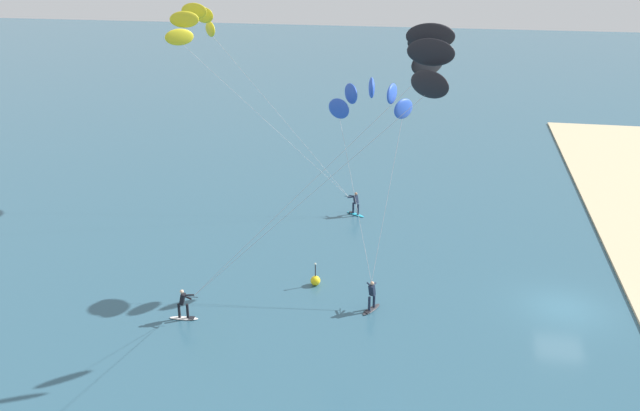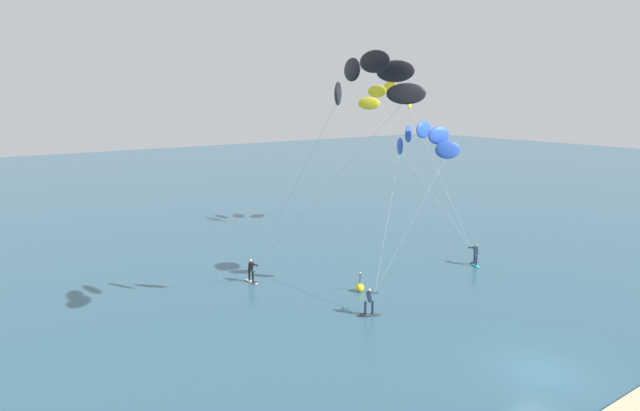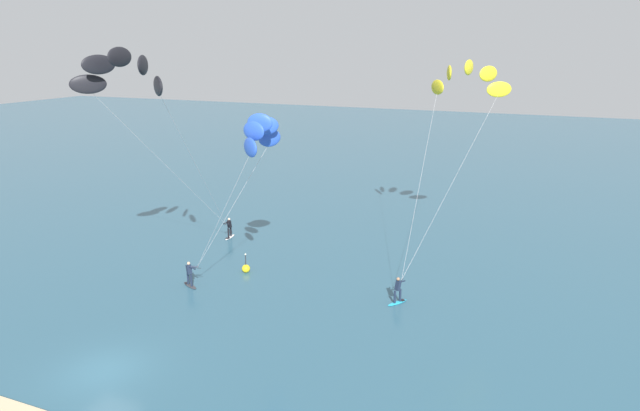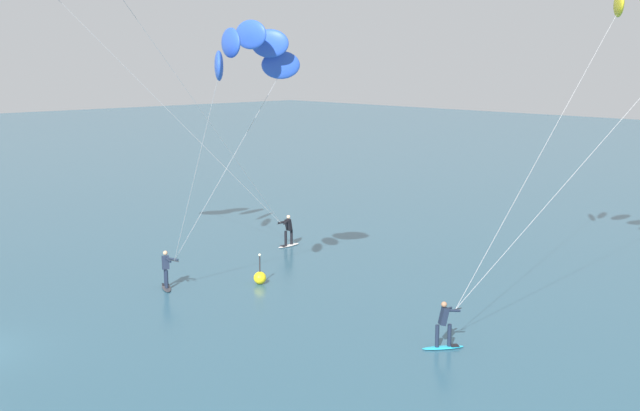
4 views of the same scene
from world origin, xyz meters
name	(u,v)px [view 4 (image 4 of 4)]	position (x,y,z in m)	size (l,w,h in m)	color
kitesurfer_nearshore	(246,62)	(2.70, 10.84, 9.71)	(6.77, 4.75, 11.29)	#333338
marker_buoy	(260,277)	(0.13, 13.44, 0.30)	(0.56, 0.56, 1.38)	yellow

